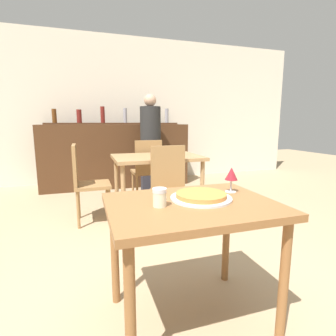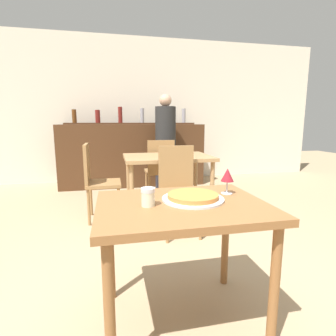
# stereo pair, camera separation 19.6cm
# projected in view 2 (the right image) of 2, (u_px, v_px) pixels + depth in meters

# --- Properties ---
(ground_plane) EXTENTS (16.00, 16.00, 0.00)m
(ground_plane) POSITION_uv_depth(u_px,v_px,m) (181.00, 319.00, 1.57)
(ground_plane) COLOR tan
(wall_back) EXTENTS (8.00, 0.05, 2.80)m
(wall_back) POSITION_uv_depth(u_px,v_px,m) (130.00, 110.00, 5.23)
(wall_back) COLOR silver
(wall_back) RESTS_ON ground_plane
(dining_table_near) EXTENTS (0.93, 0.70, 0.73)m
(dining_table_near) POSITION_uv_depth(u_px,v_px,m) (182.00, 219.00, 1.46)
(dining_table_near) COLOR brown
(dining_table_near) RESTS_ON ground_plane
(dining_table_far) EXTENTS (1.06, 0.75, 0.76)m
(dining_table_far) POSITION_uv_depth(u_px,v_px,m) (168.00, 163.00, 3.25)
(dining_table_far) COLOR #A87F51
(dining_table_far) RESTS_ON ground_plane
(bar_counter) EXTENTS (2.60, 0.56, 1.13)m
(bar_counter) POSITION_uv_depth(u_px,v_px,m) (133.00, 155.00, 4.88)
(bar_counter) COLOR #4C2D19
(bar_counter) RESTS_ON ground_plane
(bar_back_shelf) EXTENTS (2.39, 0.24, 0.34)m
(bar_back_shelf) POSITION_uv_depth(u_px,v_px,m) (131.00, 121.00, 4.91)
(bar_back_shelf) COLOR #4C2D19
(bar_back_shelf) RESTS_ON bar_counter
(chair_far_side_front) EXTENTS (0.40, 0.40, 0.92)m
(chair_far_side_front) POSITION_uv_depth(u_px,v_px,m) (178.00, 184.00, 2.75)
(chair_far_side_front) COLOR olive
(chair_far_side_front) RESTS_ON ground_plane
(chair_far_side_back) EXTENTS (0.40, 0.40, 0.92)m
(chair_far_side_back) POSITION_uv_depth(u_px,v_px,m) (160.00, 167.00, 3.80)
(chair_far_side_back) COLOR olive
(chair_far_side_back) RESTS_ON ground_plane
(chair_far_side_left) EXTENTS (0.40, 0.40, 0.92)m
(chair_far_side_left) POSITION_uv_depth(u_px,v_px,m) (96.00, 177.00, 3.10)
(chair_far_side_left) COLOR olive
(chair_far_side_left) RESTS_ON ground_plane
(pizza_tray) EXTENTS (0.35, 0.35, 0.04)m
(pizza_tray) POSITION_uv_depth(u_px,v_px,m) (193.00, 197.00, 1.50)
(pizza_tray) COLOR silver
(pizza_tray) RESTS_ON dining_table_near
(cheese_shaker) EXTENTS (0.08, 0.08, 0.10)m
(cheese_shaker) POSITION_uv_depth(u_px,v_px,m) (148.00, 197.00, 1.38)
(cheese_shaker) COLOR beige
(cheese_shaker) RESTS_ON dining_table_near
(person_standing) EXTENTS (0.34, 0.34, 1.62)m
(person_standing) POSITION_uv_depth(u_px,v_px,m) (166.00, 140.00, 4.37)
(person_standing) COLOR #2D2D38
(person_standing) RESTS_ON ground_plane
(wine_glass) EXTENTS (0.08, 0.08, 0.16)m
(wine_glass) POSITION_uv_depth(u_px,v_px,m) (227.00, 176.00, 1.61)
(wine_glass) COLOR silver
(wine_glass) RESTS_ON dining_table_near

